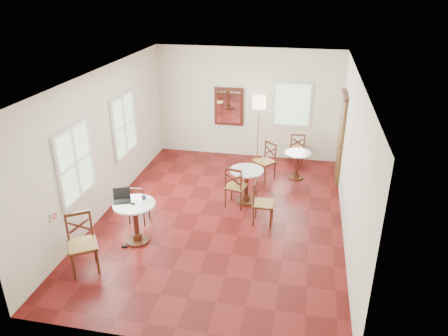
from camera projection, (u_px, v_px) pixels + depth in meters
The scene contains 17 objects.
ground at pixel (221, 217), 9.08m from camera, with size 7.00×7.00×0.00m, color #5D1010.
room_shell at pixel (221, 128), 8.56m from camera, with size 5.02×7.02×3.01m.
cafe_table_near at pixel (136, 218), 8.03m from camera, with size 0.78×0.78×0.83m.
cafe_table_mid at pixel (246, 182), 9.46m from camera, with size 0.76×0.76×0.80m.
cafe_table_back at pixel (297, 162), 10.64m from camera, with size 0.66×0.66×0.70m.
chair_near_a at pixel (138, 204), 8.74m from camera, with size 0.40×0.40×0.84m.
chair_near_b at pixel (82, 244), 7.25m from camera, with size 0.67×0.67×1.04m.
chair_mid_a at pixel (236, 186), 9.33m from camera, with size 0.52×0.52×0.95m.
chair_mid_b at pixel (262, 203), 8.67m from camera, with size 0.44×0.44×0.93m.
chair_back_a at pixel (297, 148), 11.50m from camera, with size 0.44×0.44×0.89m.
chair_back_b at pixel (266, 161), 10.63m from camera, with size 0.60×0.60×0.93m.
floor_lamp at pixel (259, 107), 11.20m from camera, with size 0.35×0.35×1.81m.
laptop at pixel (122, 198), 7.99m from camera, with size 0.39×0.36×0.22m.
mouse at pixel (132, 204), 7.86m from camera, with size 0.10×0.06×0.04m, color black.
navy_mug at pixel (144, 197), 8.03m from camera, with size 0.11×0.07×0.08m.
water_glass at pixel (136, 199), 7.93m from camera, with size 0.07×0.07×0.11m, color white.
power_adapter at pixel (124, 246), 8.05m from camera, with size 0.10×0.06×0.04m, color black.
Camera 1 is at (1.60, -7.69, 4.67)m, focal length 34.31 mm.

